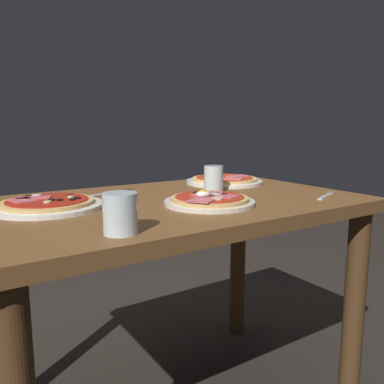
# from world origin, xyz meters

# --- Properties ---
(dining_table) EXTENTS (1.18, 0.73, 0.75)m
(dining_table) POSITION_xyz_m (0.00, 0.00, 0.62)
(dining_table) COLOR brown
(dining_table) RESTS_ON ground
(pizza_foreground) EXTENTS (0.27, 0.27, 0.05)m
(pizza_foreground) POSITION_xyz_m (0.05, -0.13, 0.76)
(pizza_foreground) COLOR silver
(pizza_foreground) RESTS_ON dining_table
(pizza_across_left) EXTENTS (0.31, 0.31, 0.03)m
(pizza_across_left) POSITION_xyz_m (-0.36, 0.08, 0.76)
(pizza_across_left) COLOR white
(pizza_across_left) RESTS_ON dining_table
(pizza_across_right) EXTENTS (0.30, 0.30, 0.03)m
(pizza_across_right) POSITION_xyz_m (0.35, 0.19, 0.76)
(pizza_across_right) COLOR white
(pizza_across_right) RESTS_ON dining_table
(water_glass_near) EXTENTS (0.08, 0.08, 0.09)m
(water_glass_near) POSITION_xyz_m (-0.30, -0.28, 0.79)
(water_glass_near) COLOR silver
(water_glass_near) RESTS_ON dining_table
(water_glass_far) EXTENTS (0.07, 0.07, 0.09)m
(water_glass_far) POSITION_xyz_m (0.19, 0.05, 0.79)
(water_glass_far) COLOR silver
(water_glass_far) RESTS_ON dining_table
(fork) EXTENTS (0.15, 0.08, 0.00)m
(fork) POSITION_xyz_m (0.44, -0.24, 0.75)
(fork) COLOR silver
(fork) RESTS_ON dining_table
(knife) EXTENTS (0.19, 0.06, 0.01)m
(knife) POSITION_xyz_m (-0.13, 0.20, 0.75)
(knife) COLOR silver
(knife) RESTS_ON dining_table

